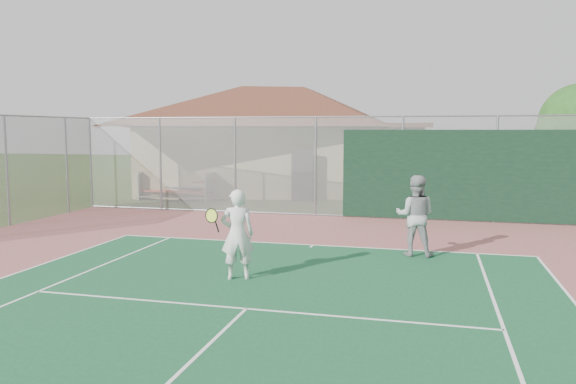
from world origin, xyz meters
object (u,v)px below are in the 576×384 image
(bleachers, at_px, (180,184))
(player_white_front, at_px, (237,235))
(clubhouse, at_px, (281,129))
(player_grey_back, at_px, (415,216))

(bleachers, distance_m, player_white_front, 14.05)
(clubhouse, bearing_deg, player_white_front, -90.65)
(clubhouse, relative_size, player_grey_back, 8.12)
(bleachers, distance_m, player_grey_back, 13.83)
(bleachers, xyz_separation_m, player_white_front, (7.02, -12.17, 0.28))
(bleachers, relative_size, player_white_front, 1.82)
(bleachers, height_order, player_white_front, player_white_front)
(player_white_front, distance_m, player_grey_back, 4.62)
(clubhouse, bearing_deg, player_grey_back, -75.86)
(player_white_front, relative_size, player_grey_back, 0.94)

